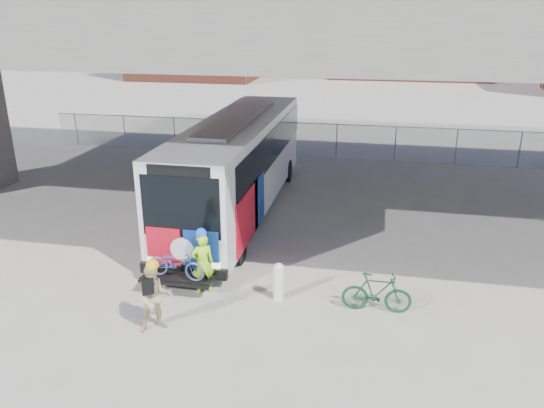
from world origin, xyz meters
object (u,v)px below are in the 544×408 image
(cyclist_tan, at_px, (155,297))
(bike_parked, at_px, (377,293))
(bus, at_px, (238,158))
(cyclist_hivis, at_px, (202,262))
(bollard, at_px, (279,280))

(cyclist_tan, relative_size, bike_parked, 1.06)
(bus, distance_m, cyclist_tan, 8.43)
(cyclist_hivis, relative_size, bike_parked, 1.07)
(bollard, relative_size, cyclist_hivis, 0.57)
(bus, bearing_deg, bike_parked, -50.18)
(cyclist_hivis, bearing_deg, bollard, 147.50)
(bus, height_order, cyclist_tan, bus)
(bus, height_order, cyclist_hivis, bus)
(bike_parked, bearing_deg, bus, 38.15)
(bus, relative_size, cyclist_tan, 6.85)
(bollard, bearing_deg, bike_parked, -1.98)
(bus, height_order, bollard, bus)
(bollard, distance_m, cyclist_hivis, 2.14)
(bus, xyz_separation_m, cyclist_tan, (0.14, -8.34, -1.22))
(cyclist_hivis, xyz_separation_m, cyclist_tan, (-0.52, -2.01, -0.02))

